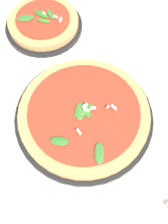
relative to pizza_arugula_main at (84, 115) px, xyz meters
name	(u,v)px	position (x,y,z in m)	size (l,w,h in m)	color
ground_plane	(72,112)	(-0.03, -0.02, -0.02)	(6.00, 6.00, 0.00)	silver
pizza_arugula_main	(84,115)	(0.00, 0.00, 0.00)	(0.30, 0.30, 0.05)	black
pizza_personal_side	(44,23)	(-0.29, 0.03, 0.00)	(0.20, 0.20, 0.05)	black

